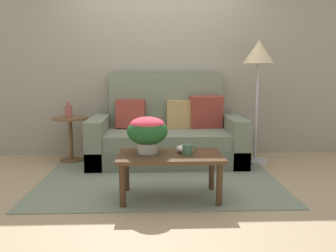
{
  "coord_description": "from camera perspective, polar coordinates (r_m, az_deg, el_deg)",
  "views": [
    {
      "loc": [
        -0.04,
        -3.78,
        1.19
      ],
      "look_at": [
        0.1,
        -0.02,
        0.59
      ],
      "focal_mm": 37.14,
      "sensor_mm": 36.0,
      "label": 1
    }
  ],
  "objects": [
    {
      "name": "ground_plane",
      "position": [
        3.96,
        -1.49,
        -8.4
      ],
      "size": [
        14.0,
        14.0,
        0.0
      ],
      "primitive_type": "plane",
      "color": "tan"
    },
    {
      "name": "wall_back",
      "position": [
        4.97,
        -1.72,
        10.36
      ],
      "size": [
        6.4,
        0.12,
        2.61
      ],
      "primitive_type": "cube",
      "color": "gray",
      "rests_on": "ground"
    },
    {
      "name": "area_rug",
      "position": [
        3.92,
        -1.49,
        -8.51
      ],
      "size": [
        2.57,
        1.91,
        0.01
      ],
      "primitive_type": "cube",
      "color": "gray",
      "rests_on": "ground"
    },
    {
      "name": "couch",
      "position": [
        4.57,
        -0.11,
        -1.68
      ],
      "size": [
        1.96,
        0.93,
        1.16
      ],
      "color": "#626B59",
      "rests_on": "ground"
    },
    {
      "name": "coffee_table",
      "position": [
        3.23,
        0.36,
        -5.74
      ],
      "size": [
        0.97,
        0.54,
        0.43
      ],
      "color": "#442D1B",
      "rests_on": "ground"
    },
    {
      "name": "side_table",
      "position": [
        4.74,
        -15.73,
        -0.78
      ],
      "size": [
        0.46,
        0.46,
        0.59
      ],
      "color": "brown",
      "rests_on": "ground"
    },
    {
      "name": "floor_lamp",
      "position": [
        4.61,
        14.64,
        10.35
      ],
      "size": [
        0.4,
        0.4,
        1.57
      ],
      "color": "#B2B2B7",
      "rests_on": "ground"
    },
    {
      "name": "potted_plant",
      "position": [
        3.23,
        -3.41,
        -0.76
      ],
      "size": [
        0.38,
        0.38,
        0.34
      ],
      "color": "#B7B2A8",
      "rests_on": "coffee_table"
    },
    {
      "name": "coffee_mug",
      "position": [
        3.19,
        3.21,
        -3.9
      ],
      "size": [
        0.13,
        0.09,
        0.1
      ],
      "color": "#3D664C",
      "rests_on": "coffee_table"
    },
    {
      "name": "snack_bowl",
      "position": [
        3.28,
        2.62,
        -3.71
      ],
      "size": [
        0.15,
        0.15,
        0.07
      ],
      "color": "silver",
      "rests_on": "coffee_table"
    },
    {
      "name": "table_vase",
      "position": [
        4.7,
        -15.99,
        2.39
      ],
      "size": [
        0.09,
        0.09,
        0.2
      ],
      "color": "#934C42",
      "rests_on": "side_table"
    }
  ]
}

